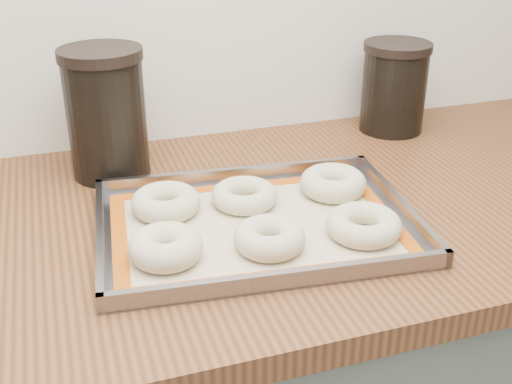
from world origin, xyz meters
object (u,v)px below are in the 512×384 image
object	(u,v)px
canister_mid	(108,117)
bagel_front_left	(166,247)
canister_left	(106,113)
bagel_back_left	(166,202)
bagel_front_mid	(270,238)
bagel_back_mid	(244,195)
baking_tray	(256,224)
bagel_front_right	(364,225)
bagel_back_right	(333,183)
canister_right	(394,87)

from	to	relation	value
canister_mid	bagel_front_left	bearing A→B (deg)	-85.11
bagel_front_left	canister_left	world-z (taller)	canister_left
bagel_back_left	canister_mid	bearing A→B (deg)	104.17
bagel_front_mid	canister_left	xyz separation A→B (m)	(-0.18, 0.33, 0.09)
bagel_back_left	bagel_back_mid	distance (m)	0.12
baking_tray	bagel_front_right	world-z (taller)	bagel_front_right
bagel_back_right	canister_right	size ratio (longest dim) A/B	0.60
bagel_front_mid	bagel_back_right	world-z (taller)	bagel_back_right
bagel_back_left	bagel_front_left	bearing A→B (deg)	-100.83
canister_left	bagel_back_left	bearing A→B (deg)	-71.80
baking_tray	bagel_back_right	world-z (taller)	bagel_back_right
bagel_back_mid	canister_mid	xyz separation A→B (m)	(-0.18, 0.23, 0.07)
bagel_back_right	bagel_front_right	bearing A→B (deg)	-95.71
bagel_front_right	canister_left	world-z (taller)	canister_left
bagel_front_left	baking_tray	bearing A→B (deg)	19.83
bagel_back_right	canister_left	size ratio (longest dim) A/B	0.49
canister_left	canister_right	xyz separation A→B (m)	(0.57, 0.04, -0.02)
bagel_front_right	canister_left	bearing A→B (deg)	133.01
bagel_front_right	bagel_back_left	distance (m)	0.30
baking_tray	bagel_front_mid	world-z (taller)	bagel_front_mid
bagel_front_right	bagel_front_mid	bearing A→B (deg)	177.30
bagel_front_left	canister_right	distance (m)	0.64
bagel_front_right	bagel_back_right	xyz separation A→B (m)	(0.01, 0.14, 0.00)
bagel_back_left	baking_tray	bearing A→B (deg)	-34.12
canister_mid	canister_right	xyz separation A→B (m)	(0.56, 0.00, -0.00)
bagel_front_left	bagel_front_right	size ratio (longest dim) A/B	0.93
bagel_front_right	canister_mid	xyz separation A→B (m)	(-0.31, 0.38, 0.07)
baking_tray	bagel_front_right	xyz separation A→B (m)	(0.14, -0.08, 0.01)
bagel_back_right	canister_mid	bearing A→B (deg)	143.88
bagel_front_mid	bagel_back_left	bearing A→B (deg)	127.80
bagel_back_right	canister_left	bearing A→B (deg)	148.62
bagel_front_left	bagel_back_left	world-z (taller)	bagel_front_left
bagel_front_left	bagel_front_mid	world-z (taller)	bagel_front_left
bagel_back_right	canister_left	xyz separation A→B (m)	(-0.33, 0.20, 0.09)
bagel_back_right	bagel_front_left	bearing A→B (deg)	-158.86
canister_mid	bagel_back_mid	bearing A→B (deg)	-52.41
bagel_back_right	canister_mid	world-z (taller)	canister_mid
bagel_front_mid	canister_right	world-z (taller)	canister_right
baking_tray	canister_right	size ratio (longest dim) A/B	2.74
baking_tray	bagel_back_left	size ratio (longest dim) A/B	4.64
bagel_back_mid	baking_tray	bearing A→B (deg)	-92.85
bagel_front_mid	canister_mid	bearing A→B (deg)	114.90
baking_tray	canister_mid	size ratio (longest dim) A/B	2.74
bagel_front_mid	bagel_back_mid	world-z (taller)	bagel_front_mid
bagel_front_left	canister_left	distance (m)	0.33
baking_tray	bagel_front_mid	bearing A→B (deg)	-92.34
canister_left	canister_right	distance (m)	0.57
bagel_front_mid	canister_right	bearing A→B (deg)	43.57
bagel_front_left	bagel_front_mid	xyz separation A→B (m)	(0.14, -0.02, -0.00)
canister_right	canister_left	bearing A→B (deg)	-175.99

